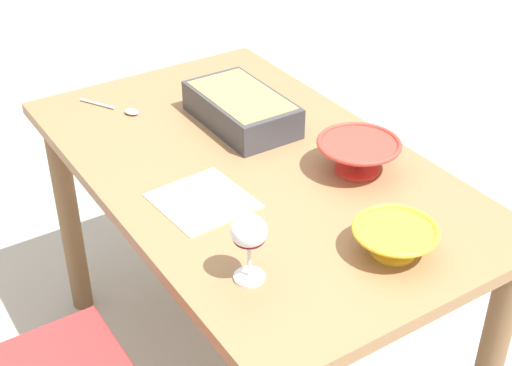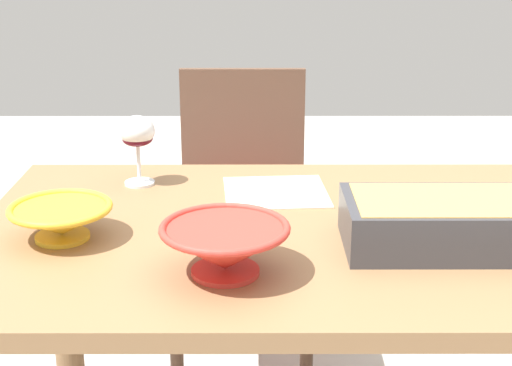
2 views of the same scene
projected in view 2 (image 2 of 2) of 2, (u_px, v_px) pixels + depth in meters
dining_table at (322, 288)px, 1.45m from camera, size 1.30×0.78×0.77m
chair at (243, 216)px, 2.21m from camera, size 0.38×0.43×0.90m
wine_glass at (137, 136)px, 1.61m from camera, size 0.07×0.07×0.15m
casserole_dish at (441, 220)px, 1.31m from camera, size 0.34×0.19×0.09m
mixing_bowl at (61, 219)px, 1.35m from camera, size 0.18×0.18×0.06m
small_bowl at (225, 246)px, 1.21m from camera, size 0.21×0.21×0.08m
napkin at (276, 192)px, 1.59m from camera, size 0.23×0.22×0.00m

